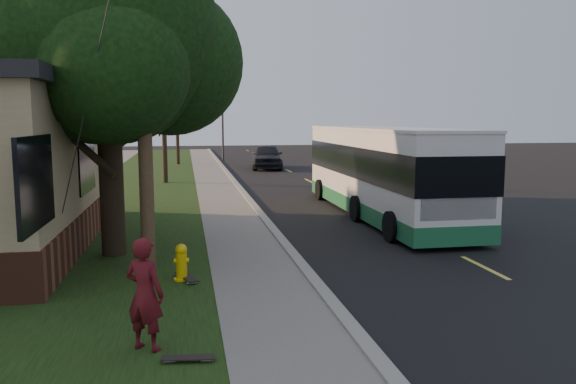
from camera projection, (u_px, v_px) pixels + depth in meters
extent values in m
plane|color=black|center=(308.00, 277.00, 11.72)|extent=(120.00, 120.00, 0.00)
cube|color=black|center=(353.00, 202.00, 22.19)|extent=(8.00, 80.00, 0.01)
cube|color=gray|center=(252.00, 204.00, 21.47)|extent=(0.25, 80.00, 0.12)
cube|color=slate|center=(226.00, 205.00, 21.29)|extent=(2.00, 80.00, 0.08)
cube|color=black|center=(131.00, 208.00, 20.67)|extent=(5.00, 80.00, 0.07)
cylinder|color=yellow|center=(182.00, 267.00, 11.22)|extent=(0.22, 0.22, 0.55)
sphere|color=yellow|center=(181.00, 250.00, 11.17)|extent=(0.24, 0.24, 0.24)
cylinder|color=yellow|center=(181.00, 261.00, 11.20)|extent=(0.30, 0.10, 0.10)
cylinder|color=yellow|center=(181.00, 261.00, 11.20)|extent=(0.10, 0.18, 0.10)
cylinder|color=yellow|center=(182.00, 279.00, 11.25)|extent=(0.32, 0.32, 0.04)
cylinder|color=#473321|center=(142.00, 56.00, 11.52)|extent=(0.30, 0.30, 9.00)
cylinder|color=#2D2D30|center=(89.00, 91.00, 10.39)|extent=(2.52, 3.21, 7.60)
cylinder|color=black|center=(111.00, 171.00, 13.15)|extent=(0.56, 0.56, 4.00)
sphere|color=black|center=(105.00, 31.00, 12.73)|extent=(5.20, 5.20, 5.20)
sphere|color=black|center=(170.00, 61.00, 13.65)|extent=(3.60, 3.60, 3.60)
sphere|color=black|center=(46.00, 40.00, 12.17)|extent=(3.80, 3.80, 3.80)
sphere|color=black|center=(113.00, 66.00, 11.64)|extent=(3.20, 3.20, 3.20)
sphere|color=black|center=(87.00, 22.00, 13.94)|extent=(3.40, 3.40, 3.40)
cylinder|color=black|center=(165.00, 150.00, 28.44)|extent=(0.24, 0.24, 3.30)
cylinder|color=black|center=(164.00, 117.00, 28.22)|extent=(1.38, 0.57, 2.01)
cylinder|color=black|center=(164.00, 117.00, 28.22)|extent=(0.74, 1.21, 1.58)
cylinder|color=black|center=(164.00, 117.00, 28.22)|extent=(0.65, 1.05, 1.95)
cylinder|color=black|center=(164.00, 117.00, 28.22)|extent=(1.28, 0.53, 1.33)
cylinder|color=black|center=(164.00, 117.00, 28.22)|extent=(0.75, 1.21, 1.70)
cylinder|color=black|center=(178.00, 143.00, 40.25)|extent=(0.24, 0.24, 3.03)
cylinder|color=black|center=(177.00, 122.00, 40.05)|extent=(1.38, 0.57, 2.01)
cylinder|color=black|center=(177.00, 122.00, 40.05)|extent=(0.74, 1.21, 1.58)
cylinder|color=black|center=(177.00, 122.00, 40.05)|extent=(0.65, 1.05, 1.95)
cylinder|color=black|center=(177.00, 122.00, 40.05)|extent=(1.28, 0.53, 1.33)
cylinder|color=black|center=(177.00, 122.00, 40.05)|extent=(0.75, 1.21, 1.70)
cylinder|color=#2D2D30|center=(223.00, 126.00, 44.63)|extent=(0.16, 0.16, 5.50)
imported|color=black|center=(222.00, 104.00, 44.40)|extent=(0.18, 0.22, 1.10)
cube|color=silver|center=(382.00, 166.00, 18.96)|extent=(2.30, 11.02, 2.48)
cube|color=#1C6239|center=(381.00, 204.00, 19.12)|extent=(2.32, 11.04, 0.50)
cube|color=black|center=(382.00, 161.00, 18.93)|extent=(2.34, 11.06, 1.01)
cube|color=black|center=(459.00, 190.00, 13.63)|extent=(2.00, 0.06, 1.47)
cube|color=yellow|center=(461.00, 139.00, 13.48)|extent=(1.47, 0.06, 0.32)
cube|color=#FFF2CC|center=(431.00, 234.00, 13.63)|extent=(0.23, 0.04, 0.14)
cube|color=#FFF2CC|center=(483.00, 232.00, 13.88)|extent=(0.23, 0.04, 0.14)
cube|color=silver|center=(383.00, 129.00, 18.80)|extent=(2.35, 11.07, 0.08)
cylinder|color=black|center=(392.00, 227.00, 14.98)|extent=(0.26, 0.84, 0.84)
cylinder|color=black|center=(471.00, 224.00, 15.39)|extent=(0.26, 0.84, 0.84)
cylinder|color=black|center=(357.00, 209.00, 18.02)|extent=(0.26, 0.84, 0.84)
cylinder|color=black|center=(424.00, 207.00, 18.43)|extent=(0.26, 0.84, 0.84)
cylinder|color=black|center=(320.00, 190.00, 22.86)|extent=(0.26, 0.84, 0.84)
cylinder|color=black|center=(374.00, 188.00, 23.27)|extent=(0.26, 0.84, 0.84)
imported|color=#521016|center=(145.00, 294.00, 7.76)|extent=(0.70, 0.63, 1.60)
cube|color=black|center=(187.00, 277.00, 11.25)|extent=(0.48, 0.88, 0.02)
cylinder|color=silver|center=(192.00, 282.00, 11.00)|extent=(0.20, 0.11, 0.05)
cylinder|color=silver|center=(182.00, 275.00, 11.51)|extent=(0.20, 0.11, 0.05)
cube|color=black|center=(188.00, 357.00, 7.45)|extent=(0.73, 0.26, 0.02)
cylinder|color=silver|center=(207.00, 359.00, 7.47)|extent=(0.06, 0.16, 0.04)
cylinder|color=silver|center=(169.00, 361.00, 7.44)|extent=(0.06, 0.16, 0.04)
imported|color=black|center=(267.00, 156.00, 37.33)|extent=(2.50, 5.07, 1.66)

